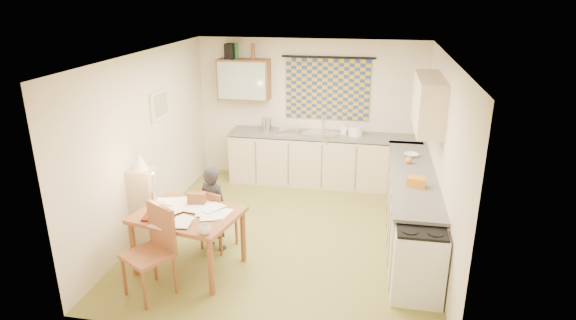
% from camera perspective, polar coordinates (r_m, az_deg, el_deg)
% --- Properties ---
extents(floor, '(4.00, 4.50, 0.02)m').
position_cam_1_polar(floor, '(6.95, -0.11, -8.72)').
color(floor, olive).
rests_on(floor, ground).
extents(ceiling, '(4.00, 4.50, 0.02)m').
position_cam_1_polar(ceiling, '(6.16, -0.12, 12.37)').
color(ceiling, white).
rests_on(ceiling, floor).
extents(wall_back, '(4.00, 0.02, 2.50)m').
position_cam_1_polar(wall_back, '(8.59, 2.66, 5.88)').
color(wall_back, beige).
rests_on(wall_back, floor).
extents(wall_front, '(4.00, 0.02, 2.50)m').
position_cam_1_polar(wall_front, '(4.41, -5.54, -7.98)').
color(wall_front, beige).
rests_on(wall_front, floor).
extents(wall_left, '(0.02, 4.50, 2.50)m').
position_cam_1_polar(wall_left, '(7.08, -16.34, 2.07)').
color(wall_left, beige).
rests_on(wall_left, floor).
extents(wall_right, '(0.02, 4.50, 2.50)m').
position_cam_1_polar(wall_right, '(6.41, 17.84, 0.10)').
color(wall_right, beige).
rests_on(wall_right, floor).
extents(window_blind, '(1.45, 0.03, 1.05)m').
position_cam_1_polar(window_blind, '(8.43, 4.70, 8.36)').
color(window_blind, navy).
rests_on(window_blind, wall_back).
extents(curtain_rod, '(1.60, 0.04, 0.04)m').
position_cam_1_polar(curtain_rod, '(8.32, 4.79, 12.05)').
color(curtain_rod, black).
rests_on(curtain_rod, wall_back).
extents(wall_cabinet, '(0.90, 0.34, 0.70)m').
position_cam_1_polar(wall_cabinet, '(8.53, -5.23, 9.50)').
color(wall_cabinet, brown).
rests_on(wall_cabinet, wall_back).
extents(wall_cabinet_glass, '(0.84, 0.02, 0.64)m').
position_cam_1_polar(wall_cabinet_glass, '(8.37, -5.54, 9.30)').
color(wall_cabinet_glass, '#99B2A5').
rests_on(wall_cabinet_glass, wall_back).
extents(upper_cabinet_right, '(0.34, 1.30, 0.70)m').
position_cam_1_polar(upper_cabinet_right, '(6.76, 16.33, 6.54)').
color(upper_cabinet_right, '#C9AB88').
rests_on(upper_cabinet_right, wall_right).
extents(framed_print, '(0.04, 0.50, 0.40)m').
position_cam_1_polar(framed_print, '(7.29, -15.02, 6.37)').
color(framed_print, white).
rests_on(framed_print, wall_left).
extents(print_canvas, '(0.01, 0.42, 0.32)m').
position_cam_1_polar(print_canvas, '(7.28, -14.84, 6.37)').
color(print_canvas, beige).
rests_on(print_canvas, wall_left).
extents(counter_back, '(3.30, 0.62, 0.92)m').
position_cam_1_polar(counter_back, '(8.49, 4.23, 0.06)').
color(counter_back, '#C9AB88').
rests_on(counter_back, floor).
extents(counter_right, '(0.62, 2.95, 0.92)m').
position_cam_1_polar(counter_right, '(6.95, 14.34, -5.12)').
color(counter_right, '#C9AB88').
rests_on(counter_right, floor).
extents(stove, '(0.56, 0.56, 0.87)m').
position_cam_1_polar(stove, '(5.64, 15.16, -11.58)').
color(stove, white).
rests_on(stove, floor).
extents(sink, '(0.68, 0.63, 0.10)m').
position_cam_1_polar(sink, '(8.37, 3.84, 2.85)').
color(sink, silver).
rests_on(sink, counter_back).
extents(tap, '(0.04, 0.04, 0.28)m').
position_cam_1_polar(tap, '(8.49, 4.21, 4.35)').
color(tap, silver).
rests_on(tap, counter_back).
extents(dish_rack, '(0.36, 0.32, 0.06)m').
position_cam_1_polar(dish_rack, '(8.42, 0.16, 3.50)').
color(dish_rack, silver).
rests_on(dish_rack, counter_back).
extents(kettle, '(0.20, 0.20, 0.24)m').
position_cam_1_polar(kettle, '(8.48, -2.54, 4.22)').
color(kettle, silver).
rests_on(kettle, counter_back).
extents(mixing_bowl, '(0.31, 0.31, 0.16)m').
position_cam_1_polar(mixing_bowl, '(8.29, 8.01, 3.40)').
color(mixing_bowl, white).
rests_on(mixing_bowl, counter_back).
extents(soap_bottle, '(0.13, 0.13, 0.21)m').
position_cam_1_polar(soap_bottle, '(8.34, 6.56, 3.76)').
color(soap_bottle, white).
rests_on(soap_bottle, counter_back).
extents(bowl, '(0.35, 0.35, 0.05)m').
position_cam_1_polar(bowl, '(7.42, 14.37, 0.58)').
color(bowl, white).
rests_on(bowl, counter_right).
extents(orange_bag, '(0.25, 0.21, 0.12)m').
position_cam_1_polar(orange_bag, '(6.32, 14.97, -2.52)').
color(orange_bag, orange).
rests_on(orange_bag, counter_right).
extents(fruit_orange, '(0.10, 0.10, 0.10)m').
position_cam_1_polar(fruit_orange, '(7.10, 14.12, -0.05)').
color(fruit_orange, orange).
rests_on(fruit_orange, counter_right).
extents(speaker, '(0.18, 0.22, 0.26)m').
position_cam_1_polar(speaker, '(8.53, -6.82, 12.70)').
color(speaker, black).
rests_on(speaker, wall_cabinet).
extents(bottle_green, '(0.07, 0.07, 0.26)m').
position_cam_1_polar(bottle_green, '(8.50, -6.17, 12.70)').
color(bottle_green, '#195926').
rests_on(bottle_green, wall_cabinet).
extents(bottle_brown, '(0.09, 0.09, 0.26)m').
position_cam_1_polar(bottle_brown, '(8.42, -4.17, 12.70)').
color(bottle_brown, brown).
rests_on(bottle_brown, wall_cabinet).
extents(dining_table, '(1.35, 1.13, 0.75)m').
position_cam_1_polar(dining_table, '(6.10, -11.59, -9.31)').
color(dining_table, brown).
rests_on(dining_table, floor).
extents(chair_far, '(0.50, 0.50, 0.86)m').
position_cam_1_polar(chair_far, '(6.55, -8.29, -8.11)').
color(chair_far, brown).
rests_on(chair_far, floor).
extents(chair_near, '(0.64, 0.64, 1.04)m').
position_cam_1_polar(chair_near, '(5.75, -15.95, -12.28)').
color(chair_near, brown).
rests_on(chair_near, floor).
extents(person, '(0.59, 0.53, 1.16)m').
position_cam_1_polar(person, '(6.40, -8.80, -5.68)').
color(person, black).
rests_on(person, floor).
extents(shelf_stand, '(0.32, 0.30, 1.06)m').
position_cam_1_polar(shelf_stand, '(6.78, -16.58, -5.25)').
color(shelf_stand, '#C9AB88').
rests_on(shelf_stand, floor).
extents(lampshade, '(0.20, 0.20, 0.22)m').
position_cam_1_polar(lampshade, '(6.54, -17.12, -0.13)').
color(lampshade, white).
rests_on(lampshade, shelf_stand).
extents(letter_rack, '(0.23, 0.12, 0.16)m').
position_cam_1_polar(letter_rack, '(6.10, -10.75, -4.53)').
color(letter_rack, brown).
rests_on(letter_rack, dining_table).
extents(mug, '(0.22, 0.22, 0.10)m').
position_cam_1_polar(mug, '(5.40, -9.83, -8.12)').
color(mug, white).
rests_on(mug, dining_table).
extents(magazine, '(0.30, 0.36, 0.03)m').
position_cam_1_polar(magazine, '(5.97, -16.65, -6.29)').
color(magazine, maroon).
rests_on(magazine, dining_table).
extents(book, '(0.25, 0.31, 0.02)m').
position_cam_1_polar(book, '(6.11, -15.66, -5.61)').
color(book, orange).
rests_on(book, dining_table).
extents(orange_box, '(0.12, 0.08, 0.04)m').
position_cam_1_polar(orange_box, '(5.86, -15.69, -6.62)').
color(orange_box, orange).
rests_on(orange_box, dining_table).
extents(eyeglasses, '(0.14, 0.09, 0.02)m').
position_cam_1_polar(eyeglasses, '(5.61, -12.29, -7.69)').
color(eyeglasses, black).
rests_on(eyeglasses, dining_table).
extents(candle_holder, '(0.07, 0.07, 0.18)m').
position_cam_1_polar(candle_holder, '(6.22, -15.67, -4.32)').
color(candle_holder, silver).
rests_on(candle_holder, dining_table).
extents(candle, '(0.02, 0.02, 0.22)m').
position_cam_1_polar(candle, '(6.15, -15.69, -2.58)').
color(candle, white).
rests_on(candle, dining_table).
extents(candle_flame, '(0.02, 0.02, 0.02)m').
position_cam_1_polar(candle_flame, '(6.10, -15.70, -1.54)').
color(candle_flame, '#FFCC66').
rests_on(candle_flame, dining_table).
extents(papers, '(1.05, 0.95, 0.03)m').
position_cam_1_polar(papers, '(5.98, -11.76, -5.82)').
color(papers, white).
rests_on(papers, dining_table).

